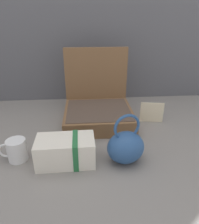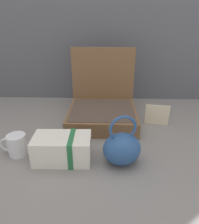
# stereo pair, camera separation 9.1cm
# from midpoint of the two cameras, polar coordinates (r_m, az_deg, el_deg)

# --- Properties ---
(ground_plane) EXTENTS (6.00, 6.00, 0.00)m
(ground_plane) POSITION_cam_midpoint_polar(r_m,az_deg,el_deg) (1.00, 2.13, -7.58)
(ground_plane) COLOR slate
(open_suitcase) EXTENTS (0.36, 0.36, 0.38)m
(open_suitcase) POSITION_cam_midpoint_polar(r_m,az_deg,el_deg) (1.16, 3.07, 1.45)
(open_suitcase) COLOR brown
(open_suitcase) RESTS_ON ground_plane
(teal_pouch_handbag) EXTENTS (0.18, 0.16, 0.21)m
(teal_pouch_handbag) POSITION_cam_midpoint_polar(r_m,az_deg,el_deg) (0.83, 9.37, -9.85)
(teal_pouch_handbag) COLOR #284C7F
(teal_pouch_handbag) RESTS_ON ground_plane
(cream_toiletry_bag) EXTENTS (0.23, 0.13, 0.11)m
(cream_toiletry_bag) POSITION_cam_midpoint_polar(r_m,az_deg,el_deg) (0.85, -6.94, -10.04)
(cream_toiletry_bag) COLOR silver
(cream_toiletry_bag) RESTS_ON ground_plane
(coffee_mug) EXTENTS (0.11, 0.08, 0.09)m
(coffee_mug) POSITION_cam_midpoint_polar(r_m,az_deg,el_deg) (0.93, -19.31, -8.62)
(coffee_mug) COLOR silver
(coffee_mug) RESTS_ON ground_plane
(info_card_left) EXTENTS (0.13, 0.03, 0.11)m
(info_card_left) POSITION_cam_midpoint_polar(r_m,az_deg,el_deg) (1.16, 17.77, -0.84)
(info_card_left) COLOR beige
(info_card_left) RESTS_ON ground_plane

